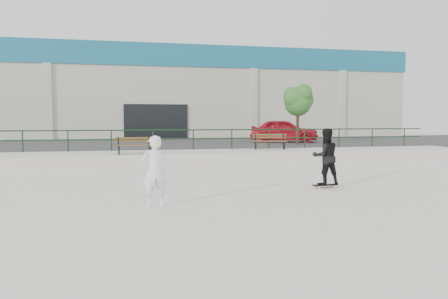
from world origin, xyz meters
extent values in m
plane|color=silver|center=(0.00, 0.00, 0.00)|extent=(120.00, 120.00, 0.00)
cube|color=beige|center=(0.00, 9.50, 0.25)|extent=(30.00, 3.00, 0.50)
cube|color=#2F2F2F|center=(0.00, 18.00, 0.25)|extent=(60.00, 14.00, 0.50)
cylinder|color=#14381A|center=(0.00, 10.80, 1.50)|extent=(28.00, 0.06, 0.06)
cylinder|color=#14381A|center=(0.00, 10.80, 1.05)|extent=(28.00, 0.05, 0.05)
cylinder|color=#14381A|center=(-7.00, 10.80, 1.00)|extent=(0.06, 0.06, 1.00)
cylinder|color=#14381A|center=(-5.00, 10.80, 1.00)|extent=(0.06, 0.06, 1.00)
cylinder|color=#14381A|center=(-3.00, 10.80, 1.00)|extent=(0.06, 0.06, 1.00)
cylinder|color=#14381A|center=(-1.00, 10.80, 1.00)|extent=(0.06, 0.06, 1.00)
cylinder|color=#14381A|center=(1.00, 10.80, 1.00)|extent=(0.06, 0.06, 1.00)
cylinder|color=#14381A|center=(3.00, 10.80, 1.00)|extent=(0.06, 0.06, 1.00)
cylinder|color=#14381A|center=(5.00, 10.80, 1.00)|extent=(0.06, 0.06, 1.00)
cylinder|color=#14381A|center=(7.00, 10.80, 1.00)|extent=(0.06, 0.06, 1.00)
cylinder|color=#14381A|center=(9.00, 10.80, 1.00)|extent=(0.06, 0.06, 1.00)
cylinder|color=#14381A|center=(11.00, 10.80, 1.00)|extent=(0.06, 0.06, 1.00)
cylinder|color=#14381A|center=(13.00, 10.80, 1.00)|extent=(0.06, 0.06, 1.00)
cube|color=beige|center=(0.00, 32.00, 4.00)|extent=(44.00, 16.00, 8.00)
cube|color=#1C6D8D|center=(0.00, 32.00, 7.10)|extent=(44.20, 16.20, 1.80)
cube|color=black|center=(0.00, 23.95, 1.60)|extent=(5.00, 0.15, 3.20)
cube|color=beige|center=(-8.00, 23.90, 3.10)|extent=(0.60, 0.25, 6.20)
cube|color=beige|center=(8.00, 23.90, 3.10)|extent=(0.60, 0.25, 6.20)
cube|color=beige|center=(16.00, 23.90, 3.10)|extent=(0.60, 0.25, 6.20)
cube|color=brown|center=(-1.93, 8.63, 0.89)|extent=(1.64, 0.26, 0.04)
cube|color=brown|center=(-1.94, 8.80, 0.89)|extent=(1.64, 0.26, 0.04)
cube|color=brown|center=(-1.96, 8.96, 0.89)|extent=(1.64, 0.26, 0.04)
cube|color=brown|center=(-1.96, 9.03, 1.06)|extent=(1.63, 0.19, 0.09)
cube|color=brown|center=(-1.96, 9.03, 1.19)|extent=(1.63, 0.19, 0.09)
cube|color=black|center=(-2.62, 8.73, 0.69)|extent=(0.10, 0.46, 0.38)
cube|color=black|center=(-2.64, 8.97, 1.06)|extent=(0.06, 0.05, 0.38)
cube|color=black|center=(-1.26, 8.86, 0.69)|extent=(0.10, 0.46, 0.38)
cube|color=black|center=(-1.29, 9.09, 1.06)|extent=(0.06, 0.05, 0.38)
cube|color=brown|center=(4.81, 10.02, 0.92)|extent=(1.73, 0.48, 0.04)
cube|color=brown|center=(4.85, 10.19, 0.92)|extent=(1.73, 0.48, 0.04)
cube|color=brown|center=(4.88, 10.36, 0.92)|extent=(1.73, 0.48, 0.04)
cube|color=brown|center=(4.90, 10.44, 1.10)|extent=(1.71, 0.40, 0.10)
cube|color=brown|center=(4.90, 10.44, 1.24)|extent=(1.71, 0.40, 0.10)
cube|color=black|center=(4.14, 10.34, 0.70)|extent=(0.16, 0.49, 0.41)
cube|color=black|center=(4.19, 10.59, 1.10)|extent=(0.07, 0.06, 0.41)
cube|color=black|center=(5.56, 10.04, 0.70)|extent=(0.16, 0.49, 0.41)
cube|color=black|center=(5.61, 10.29, 1.10)|extent=(0.07, 0.06, 0.41)
cylinder|color=#413220|center=(7.78, 13.73, 1.58)|extent=(0.18, 0.18, 2.17)
sphere|color=#2C6625|center=(7.78, 13.73, 3.03)|extent=(1.63, 1.63, 1.63)
sphere|color=#2C6625|center=(8.23, 14.00, 3.21)|extent=(1.26, 1.26, 1.26)
sphere|color=#2C6625|center=(7.42, 13.55, 3.30)|extent=(1.17, 1.17, 1.17)
sphere|color=#2C6625|center=(7.96, 13.37, 3.57)|extent=(1.08, 1.08, 1.08)
sphere|color=#2C6625|center=(7.51, 14.09, 3.48)|extent=(0.99, 0.99, 0.99)
imported|color=red|center=(7.97, 16.57, 1.27)|extent=(4.84, 3.18, 1.53)
cube|color=black|center=(3.53, 1.03, 0.09)|extent=(0.79, 0.27, 0.02)
cube|color=brown|center=(3.53, 1.03, 0.07)|extent=(0.79, 0.27, 0.01)
cube|color=#9F9FA4|center=(3.27, 1.01, 0.04)|extent=(0.07, 0.16, 0.03)
cube|color=#9F9FA4|center=(3.79, 1.05, 0.04)|extent=(0.07, 0.16, 0.03)
cylinder|color=beige|center=(3.28, 0.91, 0.03)|extent=(0.06, 0.03, 0.06)
cylinder|color=beige|center=(3.26, 1.10, 0.03)|extent=(0.06, 0.03, 0.06)
cylinder|color=beige|center=(3.79, 0.96, 0.03)|extent=(0.06, 0.03, 0.06)
cylinder|color=beige|center=(3.78, 1.15, 0.03)|extent=(0.06, 0.03, 0.06)
imported|color=black|center=(3.53, 1.03, 0.94)|extent=(0.85, 0.68, 1.68)
imported|color=white|center=(-1.64, -0.68, 0.84)|extent=(0.66, 0.48, 1.68)
camera|label=1|loc=(-2.25, -10.97, 2.07)|focal=35.00mm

